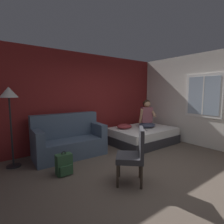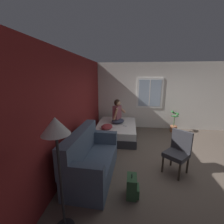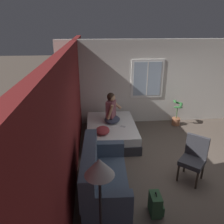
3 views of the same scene
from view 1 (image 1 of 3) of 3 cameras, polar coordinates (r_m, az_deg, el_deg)
The scene contains 11 objects.
ground_plane at distance 3.63m, azimuth 13.71°, elevation -19.69°, with size 40.00×40.00×0.00m, color brown.
wall_back_accent at distance 5.32m, azimuth -8.19°, elevation 3.91°, with size 10.09×0.16×2.70m, color maroon.
wall_side_with_window at distance 5.55m, azimuth 31.68°, elevation 3.12°, with size 0.19×6.49×2.70m.
bed at distance 5.57m, azimuth 9.93°, elevation -7.60°, with size 1.93×1.40×0.48m.
couch at distance 4.56m, azimuth -13.90°, elevation -8.87°, with size 1.73×0.89×1.04m.
side_chair at distance 3.14m, azimuth 7.11°, elevation -13.26°, with size 0.65×0.65×0.98m.
person_seated at distance 5.54m, azimuth 11.26°, elevation -1.38°, with size 0.66×0.62×0.88m.
backpack at distance 3.65m, azimuth -15.37°, elevation -16.23°, with size 0.30×0.23×0.46m.
throw_pillow at distance 5.34m, azimuth 4.07°, elevation -4.68°, with size 0.48×0.36×0.14m, color #993338.
cell_phone at distance 5.17m, azimuth 10.91°, elevation -5.91°, with size 0.07×0.14×0.01m, color #B7B7BC.
floor_lamp at distance 4.16m, azimuth -30.56°, elevation 3.39°, with size 0.36×0.36×1.70m.
Camera 1 is at (-2.53, -2.05, 1.60)m, focal length 28.00 mm.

